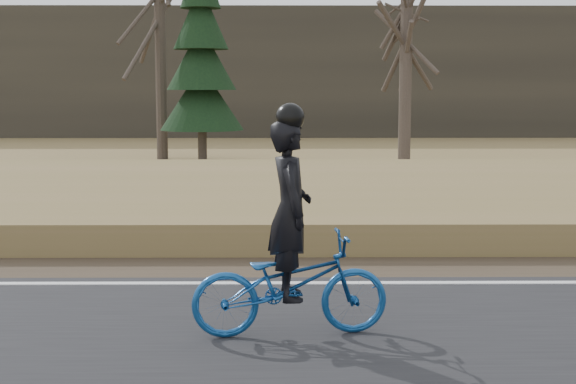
{
  "coord_description": "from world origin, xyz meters",
  "views": [
    {
      "loc": [
        -3.57,
        -8.95,
        2.34
      ],
      "look_at": [
        -3.49,
        0.5,
        1.1
      ],
      "focal_mm": 50.0,
      "sensor_mm": 36.0,
      "label": 1
    }
  ],
  "objects": [
    {
      "name": "shoulder",
      "position": [
        0.0,
        1.2,
        0.02
      ],
      "size": [
        120.0,
        1.6,
        0.04
      ],
      "primitive_type": "cube",
      "color": "#473A2B",
      "rests_on": "ground"
    },
    {
      "name": "embankment",
      "position": [
        0.0,
        4.2,
        0.22
      ],
      "size": [
        120.0,
        5.0,
        0.44
      ],
      "primitive_type": "cube",
      "color": "olive",
      "rests_on": "ground"
    },
    {
      "name": "ballast",
      "position": [
        0.0,
        8.0,
        0.23
      ],
      "size": [
        120.0,
        3.0,
        0.45
      ],
      "primitive_type": "cube",
      "color": "slate",
      "rests_on": "ground"
    },
    {
      "name": "railroad",
      "position": [
        0.0,
        8.0,
        0.53
      ],
      "size": [
        120.0,
        2.4,
        0.29
      ],
      "color": "black",
      "rests_on": "ballast"
    },
    {
      "name": "treeline_backdrop",
      "position": [
        0.0,
        30.0,
        3.0
      ],
      "size": [
        120.0,
        4.0,
        6.0
      ],
      "primitive_type": "cube",
      "color": "#383328",
      "rests_on": "ground"
    },
    {
      "name": "cyclist",
      "position": [
        -3.49,
        -1.75,
        0.73
      ],
      "size": [
        1.87,
        0.85,
        2.14
      ],
      "rotation": [
        0.0,
        0.0,
        1.69
      ],
      "color": "navy",
      "rests_on": "road"
    },
    {
      "name": "bare_tree_left",
      "position": [
        -7.45,
        17.16,
        4.53
      ],
      "size": [
        0.36,
        0.36,
        9.05
      ],
      "primitive_type": "cylinder",
      "color": "#4F433A",
      "rests_on": "ground"
    },
    {
      "name": "bare_tree_near_left",
      "position": [
        -0.0,
        14.25,
        3.41
      ],
      "size": [
        0.36,
        0.36,
        6.82
      ],
      "primitive_type": "cylinder",
      "color": "#4F433A",
      "rests_on": "ground"
    },
    {
      "name": "conifer",
      "position": [
        -6.04,
        16.05,
        3.17
      ],
      "size": [
        2.6,
        2.6,
        6.7
      ],
      "color": "#4F433A",
      "rests_on": "ground"
    }
  ]
}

